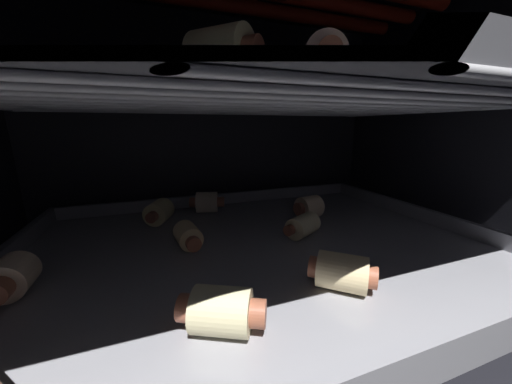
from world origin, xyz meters
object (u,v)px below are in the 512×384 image
pig_in_blanket_lower_3 (11,277)px  pig_in_blanket_lower_6 (159,212)px  baking_tray_upper (260,97)px  pig_in_blanket_upper_1 (225,94)px  oven_rack_upper (260,104)px  pig_in_blanket_lower_1 (342,272)px  pig_in_blanket_lower_4 (309,207)px  pig_in_blanket_upper_4 (358,94)px  pig_in_blanket_upper_0 (132,73)px  pig_in_blanket_upper_6 (321,60)px  pig_in_blanket_upper_5 (222,55)px  pig_in_blanket_lower_2 (188,235)px  oven_rack_lower (260,256)px  baking_tray_lower (260,248)px  pig_in_blanket_lower_0 (303,226)px  pig_in_blanket_upper_3 (336,74)px  pig_in_blanket_upper_2 (118,88)px  pig_in_blanket_lower_7 (222,311)px  pig_in_blanket_lower_8 (207,202)px

pig_in_blanket_lower_3 → pig_in_blanket_lower_6: 17.12cm
baking_tray_upper → pig_in_blanket_upper_1: pig_in_blanket_upper_1 is taller
pig_in_blanket_lower_3 → oven_rack_upper: oven_rack_upper is taller
pig_in_blanket_lower_1 → pig_in_blanket_lower_4: pig_in_blanket_lower_4 is taller
pig_in_blanket_lower_4 → pig_in_blanket_upper_1: size_ratio=0.78×
pig_in_blanket_lower_6 → pig_in_blanket_upper_4: size_ratio=1.13×
pig_in_blanket_upper_0 → pig_in_blanket_upper_6: bearing=-41.4°
pig_in_blanket_upper_5 → pig_in_blanket_lower_2: bearing=103.9°
oven_rack_lower → baking_tray_upper: 16.87cm
baking_tray_lower → pig_in_blanket_upper_0: pig_in_blanket_upper_0 is taller
pig_in_blanket_lower_6 → pig_in_blanket_upper_5: 24.45cm
pig_in_blanket_lower_4 → pig_in_blanket_upper_6: pig_in_blanket_upper_6 is taller
pig_in_blanket_upper_0 → pig_in_blanket_upper_4: 28.52cm
oven_rack_lower → pig_in_blanket_lower_0: pig_in_blanket_lower_0 is taller
oven_rack_lower → pig_in_blanket_upper_3: 19.65cm
pig_in_blanket_lower_0 → pig_in_blanket_lower_4: bearing=53.1°
pig_in_blanket_lower_1 → pig_in_blanket_lower_6: (-13.49, 21.34, 0.04)cm
pig_in_blanket_lower_3 → pig_in_blanket_upper_4: 41.82cm
pig_in_blanket_lower_0 → oven_rack_upper: bearing=-173.0°
oven_rack_upper → pig_in_blanket_lower_0: bearing=7.0°
pig_in_blanket_lower_6 → baking_tray_upper: bearing=-48.2°
pig_in_blanket_upper_0 → pig_in_blanket_upper_3: bearing=-26.2°
baking_tray_upper → pig_in_blanket_upper_1: bearing=90.9°
pig_in_blanket_upper_5 → pig_in_blanket_upper_2: bearing=116.3°
pig_in_blanket_lower_6 → oven_rack_upper: bearing=-48.2°
oven_rack_lower → baking_tray_upper: (0.00, -0.00, 16.87)cm
oven_rack_lower → pig_in_blanket_lower_3: bearing=-175.4°
pig_in_blanket_lower_3 → pig_in_blanket_upper_1: pig_in_blanket_upper_1 is taller
pig_in_blanket_upper_0 → pig_in_blanket_upper_1: size_ratio=0.92×
pig_in_blanket_lower_6 → baking_tray_upper: (10.25, -11.48, 14.02)cm
pig_in_blanket_lower_2 → pig_in_blanket_lower_6: 9.47cm
pig_in_blanket_lower_2 → pig_in_blanket_upper_5: bearing=-76.1°
pig_in_blanket_lower_2 → baking_tray_upper: baking_tray_upper is taller
baking_tray_upper → pig_in_blanket_upper_0: bearing=171.0°
pig_in_blanket_upper_4 → pig_in_blanket_upper_5: bearing=-150.2°
pig_in_blanket_lower_7 → pig_in_blanket_upper_1: (6.61, 24.36, 15.75)cm
pig_in_blanket_lower_1 → pig_in_blanket_upper_2: size_ratio=1.08×
pig_in_blanket_lower_2 → pig_in_blanket_upper_1: size_ratio=0.81×
pig_in_blanket_lower_2 → baking_tray_lower: bearing=-18.1°
pig_in_blanket_lower_2 → pig_in_blanket_lower_7: 13.58cm
baking_tray_lower → pig_in_blanket_upper_1: 22.02cm
pig_in_blanket_upper_2 → pig_in_blanket_upper_4: size_ratio=0.97×
oven_rack_upper → pig_in_blanket_upper_4: bearing=20.3°
pig_in_blanket_upper_6 → pig_in_blanket_upper_4: bearing=43.5°
baking_tray_lower → pig_in_blanket_lower_2: (-7.45, 2.43, 1.63)cm
baking_tray_lower → pig_in_blanket_upper_4: (16.83, 6.22, 17.40)cm
oven_rack_lower → pig_in_blanket_upper_3: size_ratio=8.36×
oven_rack_lower → pig_in_blanket_lower_8: bearing=103.5°
pig_in_blanket_lower_0 → pig_in_blanket_upper_0: (-17.10, 1.08, 16.02)cm
pig_in_blanket_lower_3 → pig_in_blanket_upper_3: pig_in_blanket_upper_3 is taller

